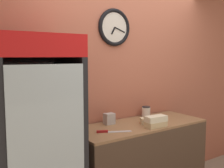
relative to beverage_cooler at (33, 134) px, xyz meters
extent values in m
cube|color=#B7664C|center=(1.20, 0.33, 0.33)|extent=(5.20, 0.06, 2.70)
torus|color=black|center=(1.06, 0.29, 1.00)|extent=(0.43, 0.05, 0.43)
cylinder|color=silver|center=(1.06, 0.29, 1.00)|extent=(0.35, 0.01, 0.35)
cube|color=black|center=(1.03, 0.28, 0.96)|extent=(0.06, 0.01, 0.09)
cube|color=black|center=(1.13, 0.28, 0.98)|extent=(0.14, 0.01, 0.06)
cube|color=#4C3828|center=(1.20, -0.02, -0.56)|extent=(1.55, 0.60, 0.91)
cube|color=#8E6642|center=(1.20, -0.02, -0.09)|extent=(1.55, 0.60, 0.02)
cube|color=black|center=(0.00, 0.26, -0.17)|extent=(0.69, 0.04, 1.68)
cube|color=black|center=(0.32, -0.04, -0.17)|extent=(0.05, 0.65, 1.68)
cube|color=white|center=(0.00, 0.23, -0.17)|extent=(0.59, 0.02, 1.58)
cube|color=red|center=(0.00, -0.07, 0.76)|extent=(0.69, 0.58, 0.18)
cube|color=silver|center=(0.00, -0.06, -0.16)|extent=(0.57, 0.53, 0.01)
cube|color=silver|center=(0.00, -0.06, 0.21)|extent=(0.57, 0.53, 0.01)
cylinder|color=gold|center=(0.25, -0.29, -0.09)|extent=(0.06, 0.06, 0.14)
cylinder|color=gold|center=(0.25, -0.29, 0.01)|extent=(0.02, 0.02, 0.06)
cylinder|color=#B2231E|center=(-0.06, -0.28, 0.28)|extent=(0.07, 0.07, 0.12)
cylinder|color=#B2231E|center=(-0.06, -0.28, 0.37)|extent=(0.03, 0.03, 0.05)
cylinder|color=#B2231E|center=(0.13, -0.28, 0.30)|extent=(0.07, 0.07, 0.16)
cylinder|color=#B2231E|center=(0.13, -0.28, 0.41)|extent=(0.03, 0.03, 0.07)
cylinder|color=#B2BCCC|center=(-0.17, -0.29, -0.09)|extent=(0.06, 0.06, 0.13)
cylinder|color=#B2BCCC|center=(-0.17, -0.29, 0.00)|extent=(0.02, 0.02, 0.06)
cylinder|color=orange|center=(-0.24, -0.28, 0.30)|extent=(0.07, 0.07, 0.17)
cylinder|color=orange|center=(-0.24, -0.28, 0.42)|extent=(0.03, 0.03, 0.07)
cube|color=tan|center=(1.24, -0.23, -0.05)|extent=(0.24, 0.12, 0.06)
cube|color=beige|center=(1.24, -0.23, 0.01)|extent=(0.24, 0.13, 0.06)
cube|color=beige|center=(1.29, -0.07, -0.05)|extent=(0.24, 0.18, 0.06)
cube|color=silver|center=(0.82, -0.15, -0.08)|extent=(0.24, 0.14, 0.00)
cube|color=maroon|center=(0.66, -0.08, -0.07)|extent=(0.11, 0.07, 0.02)
cylinder|color=silver|center=(1.48, 0.20, -0.02)|extent=(0.11, 0.11, 0.11)
cylinder|color=#262628|center=(1.48, 0.20, 0.04)|extent=(0.10, 0.10, 0.01)
cube|color=#B7B2AD|center=(0.90, 0.16, -0.02)|extent=(0.11, 0.09, 0.12)
camera|label=1|loc=(-0.68, -2.21, 0.68)|focal=42.00mm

